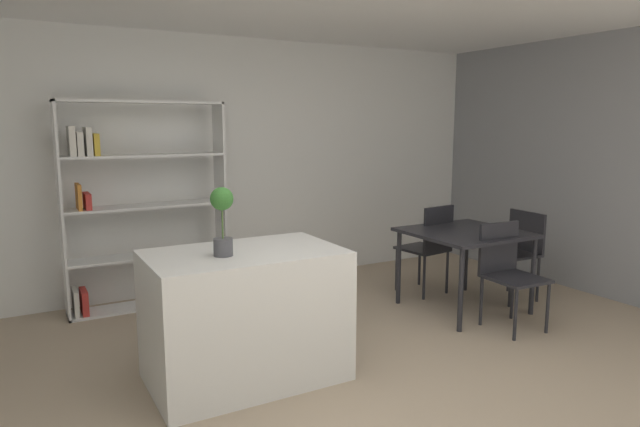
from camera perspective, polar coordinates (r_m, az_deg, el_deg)
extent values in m
plane|color=tan|center=(3.66, 4.20, -19.06)|extent=(9.32, 9.32, 0.00)
cube|color=white|center=(5.88, -11.49, 4.88)|extent=(6.78, 0.06, 2.61)
cube|color=white|center=(3.86, -7.67, -10.31)|extent=(1.28, 0.80, 0.89)
cylinder|color=#4C4C51|center=(3.62, -9.90, -3.41)|extent=(0.12, 0.12, 0.11)
cylinder|color=#476633|center=(3.59, -9.97, -0.97)|extent=(0.01, 0.01, 0.20)
sphere|color=#36742E|center=(3.56, -10.04, 1.50)|extent=(0.15, 0.15, 0.15)
cube|color=white|center=(5.35, -25.03, 0.14)|extent=(0.02, 0.31, 1.93)
cube|color=white|center=(5.64, -10.15, 1.30)|extent=(0.02, 0.31, 1.93)
cube|color=white|center=(5.40, -17.89, 10.81)|extent=(1.48, 0.31, 0.02)
cube|color=white|center=(5.66, -16.92, -8.86)|extent=(1.48, 0.31, 0.02)
cube|color=white|center=(5.54, -17.16, -4.10)|extent=(1.43, 0.31, 0.02)
cube|color=white|center=(5.45, -17.40, 0.74)|extent=(1.43, 0.31, 0.02)
cube|color=white|center=(5.40, -17.64, 5.69)|extent=(1.43, 0.31, 0.02)
cube|color=silver|center=(5.54, -23.77, -8.30)|extent=(0.04, 0.25, 0.23)
cube|color=red|center=(5.54, -23.02, -8.29)|extent=(0.05, 0.25, 0.22)
cube|color=orange|center=(5.35, -23.50, 1.58)|extent=(0.03, 0.25, 0.23)
cube|color=red|center=(5.36, -22.75, 1.19)|extent=(0.05, 0.25, 0.14)
cube|color=silver|center=(5.31, -24.14, 6.79)|extent=(0.05, 0.25, 0.26)
cube|color=silver|center=(5.31, -23.46, 6.57)|extent=(0.05, 0.25, 0.21)
cube|color=silver|center=(5.32, -22.69, 6.83)|extent=(0.05, 0.25, 0.25)
cube|color=gold|center=(5.33, -22.04, 6.57)|extent=(0.05, 0.25, 0.19)
cube|color=#232328|center=(5.32, 14.68, -1.91)|extent=(0.99, 0.97, 0.03)
cylinder|color=#232328|center=(4.82, 14.24, -7.63)|extent=(0.04, 0.04, 0.72)
cylinder|color=#232328|center=(5.44, 20.97, -6.03)|extent=(0.04, 0.04, 0.72)
cylinder|color=#232328|center=(5.44, 8.07, -5.49)|extent=(0.04, 0.04, 0.72)
cylinder|color=#232328|center=(5.99, 14.74, -4.31)|extent=(0.04, 0.04, 0.72)
cube|color=#232328|center=(5.81, 10.44, -3.58)|extent=(0.46, 0.49, 0.03)
cube|color=#232328|center=(5.63, 12.05, -1.57)|extent=(0.40, 0.08, 0.45)
cylinder|color=#232328|center=(6.12, 10.15, -5.18)|extent=(0.03, 0.03, 0.44)
cylinder|color=#232328|center=(5.88, 7.86, -5.72)|extent=(0.03, 0.03, 0.44)
cylinder|color=#232328|center=(5.87, 12.89, -5.89)|extent=(0.03, 0.03, 0.44)
cylinder|color=#232328|center=(5.62, 10.62, -6.49)|extent=(0.03, 0.03, 0.44)
cube|color=#232328|center=(4.98, 19.38, -6.30)|extent=(0.44, 0.47, 0.03)
cube|color=#232328|center=(5.07, 17.82, -3.29)|extent=(0.42, 0.05, 0.43)
cylinder|color=#232328|center=(4.79, 19.40, -9.76)|extent=(0.03, 0.03, 0.43)
cylinder|color=#232328|center=(5.05, 22.29, -8.96)|extent=(0.03, 0.03, 0.43)
cylinder|color=#232328|center=(5.05, 16.19, -8.61)|extent=(0.03, 0.03, 0.43)
cylinder|color=#232328|center=(5.30, 19.10, -7.92)|extent=(0.03, 0.03, 0.43)
cube|color=#232328|center=(5.81, 18.97, -3.88)|extent=(0.45, 0.48, 0.03)
cube|color=#232328|center=(5.90, 20.42, -1.69)|extent=(0.06, 0.45, 0.39)
cylinder|color=#232328|center=(5.89, 16.28, -5.96)|extent=(0.03, 0.03, 0.45)
cylinder|color=#232328|center=(5.61, 18.92, -6.84)|extent=(0.03, 0.03, 0.45)
cylinder|color=#232328|center=(6.12, 18.78, -5.50)|extent=(0.03, 0.03, 0.45)
cylinder|color=#232328|center=(5.86, 21.43, -6.31)|extent=(0.03, 0.03, 0.45)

